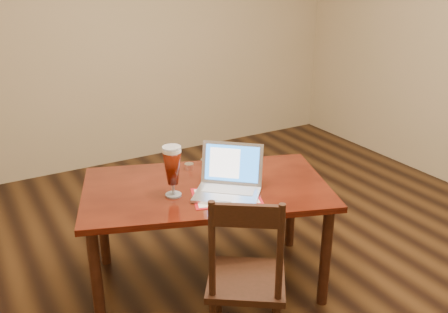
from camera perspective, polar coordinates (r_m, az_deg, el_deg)
ground at (r=3.33m, az=6.53°, el=-14.02°), size 5.00×5.00×0.00m
dining_table at (r=2.99m, az=-2.09°, el=-4.58°), size 1.63×1.25×0.97m
dining_chair at (r=2.59m, az=2.54°, el=-13.82°), size 0.53×0.53×0.92m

